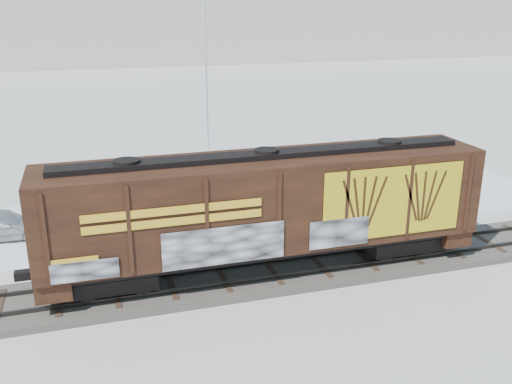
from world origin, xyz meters
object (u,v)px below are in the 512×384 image
object	(u,v)px
car_silver	(0,224)
car_dark	(330,186)
car_white	(238,210)
hopper_railcar	(266,205)
flagpole	(209,105)

from	to	relation	value
car_silver	car_dark	size ratio (longest dim) A/B	0.84
car_white	car_dark	size ratio (longest dim) A/B	0.93
car_silver	car_dark	xyz separation A→B (m)	(16.63, 0.85, 0.01)
car_silver	hopper_railcar	bearing A→B (deg)	-120.08
car_white	car_dark	xyz separation A→B (m)	(5.79, 2.31, -0.04)
hopper_railcar	car_dark	distance (m)	10.31
car_dark	car_white	bearing A→B (deg)	130.81
hopper_railcar	flagpole	bearing A→B (deg)	87.67
hopper_railcar	car_dark	bearing A→B (deg)	52.03
car_white	car_dark	world-z (taller)	car_white
flagpole	car_silver	bearing A→B (deg)	-154.07
car_dark	flagpole	bearing A→B (deg)	70.82
car_dark	hopper_railcar	bearing A→B (deg)	161.08
flagpole	hopper_railcar	bearing A→B (deg)	-92.33
hopper_railcar	car_white	xyz separation A→B (m)	(0.39, 5.61, -2.24)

